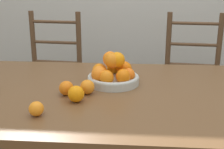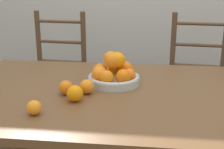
% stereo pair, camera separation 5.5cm
% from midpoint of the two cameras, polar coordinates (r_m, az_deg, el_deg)
% --- Properties ---
extents(dining_table, '(1.87, 1.02, 0.76)m').
position_cam_midpoint_polar(dining_table, '(1.56, 5.94, -6.12)').
color(dining_table, brown).
rests_on(dining_table, ground_plane).
extents(fruit_bowl, '(0.27, 0.27, 0.17)m').
position_cam_midpoint_polar(fruit_bowl, '(1.62, 1.27, 0.14)').
color(fruit_bowl, '#B2B7B2').
rests_on(fruit_bowl, dining_table).
extents(orange_loose_0, '(0.06, 0.06, 0.06)m').
position_cam_midpoint_polar(orange_loose_0, '(1.30, -12.88, -5.93)').
color(orange_loose_0, orange).
rests_on(orange_loose_0, dining_table).
extents(orange_loose_1, '(0.07, 0.07, 0.07)m').
position_cam_midpoint_polar(orange_loose_1, '(1.49, -7.37, -2.38)').
color(orange_loose_1, orange).
rests_on(orange_loose_1, dining_table).
extents(orange_loose_2, '(0.08, 0.08, 0.08)m').
position_cam_midpoint_polar(orange_loose_2, '(1.41, -5.69, -3.46)').
color(orange_loose_2, orange).
rests_on(orange_loose_2, dining_table).
extents(orange_loose_3, '(0.07, 0.07, 0.07)m').
position_cam_midpoint_polar(orange_loose_3, '(1.49, -3.56, -2.24)').
color(orange_loose_3, orange).
rests_on(orange_loose_3, dining_table).
extents(chair_left, '(0.45, 0.44, 1.05)m').
position_cam_midpoint_polar(chair_left, '(2.49, -9.49, -1.83)').
color(chair_left, '#513823').
rests_on(chair_left, ground_plane).
extents(chair_right, '(0.45, 0.44, 1.05)m').
position_cam_midpoint_polar(chair_right, '(2.43, 15.75, -2.77)').
color(chair_right, '#513823').
rests_on(chair_right, ground_plane).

